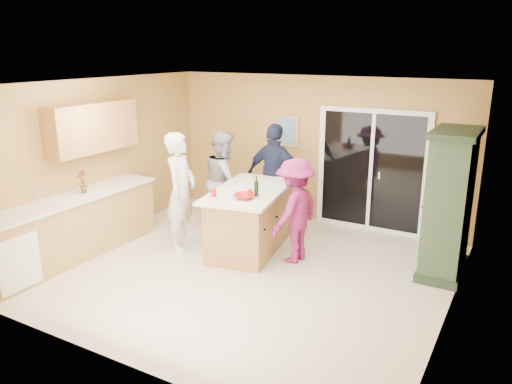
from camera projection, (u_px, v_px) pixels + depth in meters
The scene contains 22 objects.
floor at pixel (243, 269), 7.14m from camera, with size 5.50×5.50×0.00m, color beige.
ceiling at pixel (242, 84), 6.42m from camera, with size 5.50×5.00×0.10m, color white.
wall_back at pixel (315, 150), 8.87m from camera, with size 5.50×0.10×2.60m, color #D8B159.
wall_front at pixel (106, 241), 4.69m from camera, with size 5.50×0.10×2.60m, color #D8B159.
wall_left at pixel (97, 160), 8.08m from camera, with size 0.10×5.00×2.60m, color #D8B159.
wall_right at pixel (457, 213), 5.48m from camera, with size 0.10×5.00×2.60m, color #D8B159.
left_cabinet_run at pixel (63, 232), 7.29m from camera, with size 0.65×3.05×1.24m.
upper_cabinets at pixel (92, 127), 7.67m from camera, with size 0.35×1.60×0.75m, color #AB8542.
sliding_door at pixel (371, 171), 8.42m from camera, with size 1.90×0.07×2.10m.
framed_picture at pixel (287, 131), 9.03m from camera, with size 0.46×0.04×0.56m.
kitchen_island at pixel (250, 221), 7.74m from camera, with size 1.32×2.01×0.98m.
green_hutch at pixel (449, 206), 6.77m from camera, with size 0.58×1.11×2.03m.
woman_white at pixel (181, 192), 7.69m from camera, with size 0.67×0.44×1.84m, color white.
woman_grey at pixel (225, 181), 8.52m from camera, with size 0.84×0.65×1.72m, color gray.
woman_navy at pixel (275, 177), 8.51m from camera, with size 1.08×0.45×1.84m, color #1B1B3C.
woman_magenta at pixel (295, 211), 7.24m from camera, with size 1.00×0.57×1.55m, color #861D53.
serving_bowl at pixel (244, 196), 7.11m from camera, with size 0.29×0.29×0.07m, color red.
tulip_vase at pixel (83, 181), 7.49m from camera, with size 0.19×0.13×0.36m, color red.
tumbler_near at pixel (214, 193), 7.21m from camera, with size 0.08×0.08×0.12m, color red.
tumbler_far at pixel (250, 193), 7.19m from camera, with size 0.08×0.08×0.11m, color red.
wine_bottle at pixel (256, 188), 7.22m from camera, with size 0.07×0.07×0.30m.
white_plate at pixel (236, 188), 7.64m from camera, with size 0.24×0.24×0.02m, color white.
Camera 1 is at (3.38, -5.62, 3.05)m, focal length 35.00 mm.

